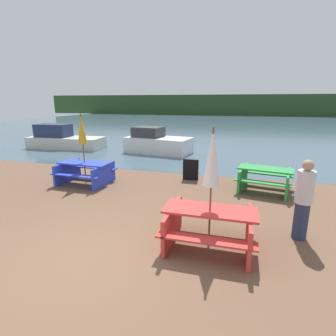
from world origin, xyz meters
TOP-DOWN VIEW (x-y plane):
  - ground_plane at (0.00, 0.00)m, footprint 60.00×60.00m
  - water at (0.00, 31.16)m, footprint 60.00×50.00m
  - far_treeline at (0.00, 51.16)m, footprint 80.00×1.60m
  - picnic_table_red at (2.17, 1.16)m, footprint 1.76×1.39m
  - picnic_table_blue at (-2.40, 4.07)m, footprint 1.79×1.45m
  - picnic_table_green at (3.45, 4.84)m, footprint 1.84×1.66m
  - umbrella_white at (2.17, 1.16)m, footprint 0.32×0.32m
  - umbrella_gold at (-2.40, 4.07)m, footprint 0.30×0.30m
  - boat at (-1.75, 10.05)m, footprint 3.74×2.27m
  - boat_second at (-7.66, 9.97)m, footprint 4.57×1.78m
  - person at (3.93, 1.95)m, footprint 0.33×0.33m
  - signboard at (1.00, 5.42)m, footprint 0.55×0.08m

SIDE VIEW (x-z plane):
  - water at x=0.00m, z-range 0.00..0.00m
  - ground_plane at x=0.00m, z-range 0.00..0.00m
  - signboard at x=1.00m, z-range 0.00..0.75m
  - picnic_table_green at x=3.45m, z-range 0.07..0.82m
  - picnic_table_blue at x=-2.40m, z-range 0.08..0.82m
  - picnic_table_red at x=2.17m, z-range 0.08..0.84m
  - boat_second at x=-7.66m, z-range -0.19..1.22m
  - boat at x=-1.75m, z-range -0.16..1.22m
  - person at x=3.93m, z-range 0.00..1.66m
  - umbrella_white at x=2.17m, z-range 0.60..2.92m
  - umbrella_gold at x=-2.40m, z-range 0.67..3.03m
  - far_treeline at x=0.00m, z-range 0.00..4.00m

